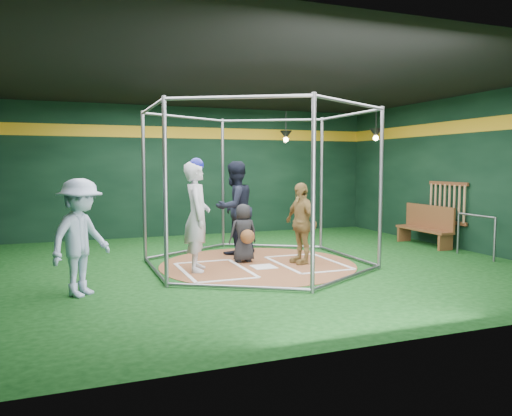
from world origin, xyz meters
name	(u,v)px	position (x,y,z in m)	size (l,w,h in m)	color
room_shell	(258,174)	(0.00, 0.01, 1.75)	(10.10, 9.10, 3.53)	#0C360F
clay_disc	(258,264)	(0.00, 0.00, 0.01)	(3.80, 3.80, 0.01)	brown
home_plate	(264,267)	(0.00, -0.30, 0.02)	(0.43, 0.43, 0.01)	white
batter_box_left	(214,270)	(-0.95, -0.25, 0.02)	(1.17, 1.77, 0.01)	white
batter_box_right	(307,263)	(0.95, -0.25, 0.02)	(1.17, 1.77, 0.01)	white
batting_cage	(258,188)	(0.00, 0.00, 1.50)	(4.05, 4.67, 3.00)	gray
bat_rack	(447,203)	(4.93, 0.40, 1.05)	(0.07, 1.25, 0.98)	brown
pendant_lamp_near	(286,135)	(2.20, 3.60, 2.74)	(0.34, 0.34, 0.90)	black
pendant_lamp_far	(376,133)	(4.00, 2.00, 2.74)	(0.34, 0.34, 0.90)	black
batter_figure	(197,215)	(-1.24, -0.16, 1.03)	(0.64, 0.82, 2.05)	#BBBBC1
visitor_leopard	(301,223)	(0.83, -0.19, 0.80)	(0.93, 0.39, 1.58)	tan
catcher_figure	(244,233)	(-0.18, 0.31, 0.59)	(0.57, 0.58, 1.16)	black
umpire	(235,208)	(-0.05, 1.26, 1.01)	(0.97, 0.76, 2.00)	black
bystander_blue	(81,238)	(-3.26, -1.20, 0.87)	(1.12, 0.65, 1.74)	#AFC2E7
dugout_bench	(426,225)	(4.62, 0.74, 0.50)	(0.39, 1.66, 0.97)	brown
steel_railing	(476,229)	(4.55, -0.89, 0.60)	(0.05, 1.05, 0.90)	slate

